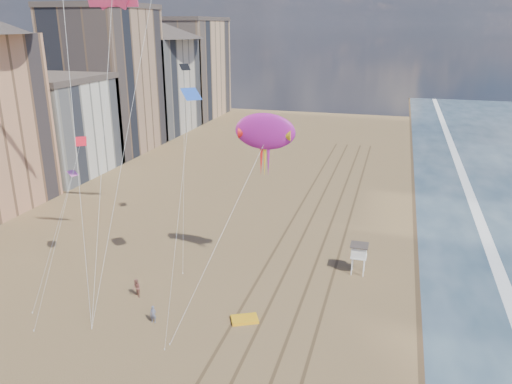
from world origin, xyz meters
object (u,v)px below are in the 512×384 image
at_px(show_kite, 265,132).
at_px(kite_flyer_a, 153,314).
at_px(grounded_kite, 245,319).
at_px(kite_flyer_b, 137,288).
at_px(lifeguard_stand, 359,251).

distance_m(show_kite, kite_flyer_a, 19.35).
xyz_separation_m(grounded_kite, kite_flyer_a, (-7.70, -2.47, 0.67)).
bearing_deg(grounded_kite, kite_flyer_b, 148.39).
bearing_deg(show_kite, lifeguard_stand, 26.05).
xyz_separation_m(lifeguard_stand, grounded_kite, (-8.92, -11.87, -2.42)).
bearing_deg(lifeguard_stand, grounded_kite, -126.93).
bearing_deg(kite_flyer_a, lifeguard_stand, 34.53).
bearing_deg(grounded_kite, lifeguard_stand, 26.98).
xyz_separation_m(grounded_kite, kite_flyer_b, (-11.28, 1.09, 0.80)).
height_order(show_kite, kite_flyer_b, show_kite).
height_order(lifeguard_stand, grounded_kite, lifeguard_stand).
height_order(grounded_kite, kite_flyer_a, kite_flyer_a).
height_order(lifeguard_stand, kite_flyer_a, lifeguard_stand).
bearing_deg(lifeguard_stand, kite_flyer_a, -139.21).
height_order(lifeguard_stand, kite_flyer_b, lifeguard_stand).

